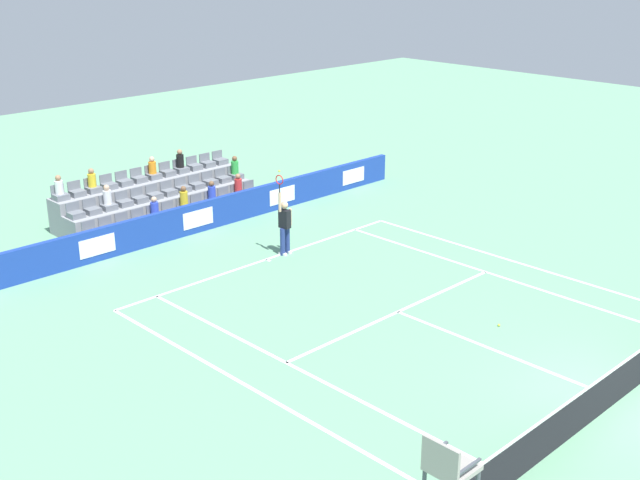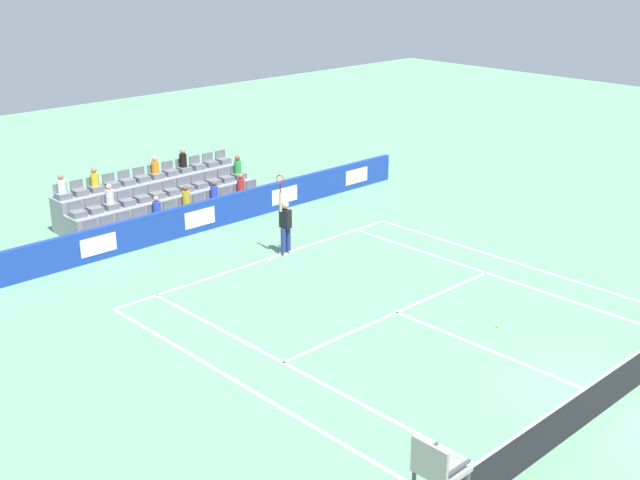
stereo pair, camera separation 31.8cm
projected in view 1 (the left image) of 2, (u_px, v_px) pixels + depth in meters
name	position (u px, v px, depth m)	size (l,w,h in m)	color
ground_plane	(619.00, 400.00, 18.12)	(80.00, 80.00, 0.00)	#669E77
line_baseline	(266.00, 259.00, 26.10)	(10.97, 0.10, 0.01)	white
line_service	(398.00, 312.00, 22.42)	(8.23, 0.10, 0.01)	white
line_centre_service	(497.00, 351.00, 20.27)	(0.10, 6.40, 0.01)	white
line_singles_sideline_left	(299.00, 369.00, 19.41)	(0.10, 11.89, 0.01)	white
line_singles_sideline_right	(498.00, 276.00, 24.82)	(0.10, 11.89, 0.01)	white
line_doubles_sideline_left	(255.00, 390.00, 18.51)	(0.10, 11.89, 0.01)	white
line_doubles_sideline_right	(523.00, 264.00, 25.72)	(0.10, 11.89, 0.01)	white
line_centre_mark	(268.00, 260.00, 26.03)	(0.10, 0.20, 0.01)	white
sponsor_barrier	(196.00, 218.00, 28.38)	(19.49, 0.22, 1.06)	#193899
tennis_net	(622.00, 380.00, 17.95)	(11.97, 0.10, 1.07)	#33383D
tennis_player	(285.00, 225.00, 26.22)	(0.53, 0.38, 2.85)	navy
stadium_stand	(158.00, 203.00, 29.92)	(7.44, 2.85, 2.16)	gray
loose_tennis_ball	(499.00, 325.00, 21.57)	(0.07, 0.07, 0.07)	#D1E533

